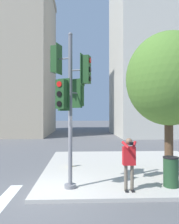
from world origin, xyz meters
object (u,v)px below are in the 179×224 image
object	(u,v)px
fire_hydrant	(71,160)
trash_bin	(171,172)
traffic_signal_pole	(71,90)
street_tree	(169,79)
person_photographer	(129,159)

from	to	relation	value
fire_hydrant	trash_bin	bearing A→B (deg)	-40.16
traffic_signal_pole	fire_hydrant	distance (m)	4.16
traffic_signal_pole	trash_bin	world-z (taller)	traffic_signal_pole
street_tree	trash_bin	size ratio (longest dim) A/B	5.67
traffic_signal_pole	street_tree	distance (m)	4.05
traffic_signal_pole	person_photographer	xyz separation A→B (m)	(1.88, -0.37, -2.25)
fire_hydrant	trash_bin	size ratio (longest dim) A/B	0.64
person_photographer	street_tree	bearing A→B (deg)	38.88
person_photographer	trash_bin	size ratio (longest dim) A/B	1.67
street_tree	fire_hydrant	xyz separation A→B (m)	(-3.95, 1.74, -3.51)
street_tree	person_photographer	bearing A→B (deg)	-141.12
fire_hydrant	trash_bin	distance (m)	4.59
traffic_signal_pole	trash_bin	bearing A→B (deg)	-0.42
person_photographer	traffic_signal_pole	bearing A→B (deg)	168.86
person_photographer	street_tree	size ratio (longest dim) A/B	0.29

